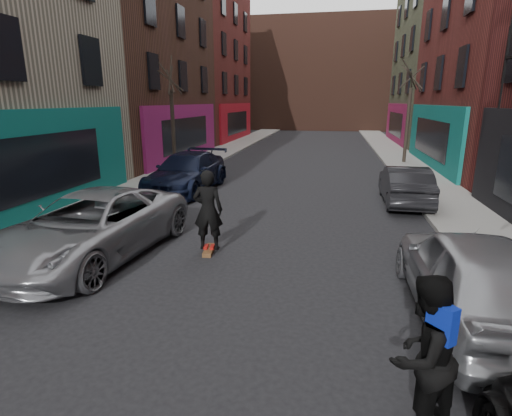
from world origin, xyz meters
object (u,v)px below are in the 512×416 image
at_px(parked_left_end, 187,172).
at_px(skateboarder, 208,210).
at_px(parked_right_far, 474,275).
at_px(parked_right_end, 405,185).
at_px(skateboard, 209,250).
at_px(pedestrian, 422,356).
at_px(tree_right_far, 409,104).
at_px(tree_left_far, 172,108).
at_px(parked_left_far, 92,226).

bearing_deg(parked_left_end, skateboarder, -63.06).
relative_size(parked_left_end, parked_right_far, 1.13).
bearing_deg(parked_right_end, skateboard, 48.31).
distance_m(parked_left_end, skateboarder, 7.43).
xyz_separation_m(parked_left_end, parked_right_end, (8.76, -0.56, -0.09)).
height_order(parked_right_far, pedestrian, pedestrian).
bearing_deg(skateboarder, tree_right_far, -121.06).
xyz_separation_m(tree_right_far, parked_right_far, (-1.81, -18.67, -2.70)).
xyz_separation_m(tree_left_far, parked_left_end, (2.04, -3.68, -2.58)).
relative_size(skateboard, skateboarder, 0.40).
height_order(tree_right_far, parked_left_far, tree_right_far).
height_order(tree_left_far, skateboard, tree_left_far).
distance_m(parked_left_end, pedestrian, 13.76).
bearing_deg(parked_left_end, tree_right_far, 45.47).
bearing_deg(parked_right_end, parked_left_end, -2.81).
height_order(tree_right_far, skateboard, tree_right_far).
xyz_separation_m(parked_left_far, parked_right_far, (8.16, -1.41, 0.03)).
relative_size(parked_right_far, skateboarder, 2.42).
relative_size(tree_left_far, parked_left_far, 1.13).
bearing_deg(parked_left_far, parked_right_far, -4.31).
relative_size(parked_right_end, skateboarder, 2.14).
bearing_deg(parked_left_end, parked_right_end, -1.24).
bearing_deg(parked_left_end, parked_right_far, -44.04).
xyz_separation_m(parked_left_far, parked_left_end, (-0.39, 7.58, 0.00)).
bearing_deg(skateboarder, parked_right_far, 150.54).
height_order(tree_left_far, parked_left_far, tree_left_far).
bearing_deg(parked_right_far, parked_right_end, -91.49).
distance_m(parked_right_far, parked_right_end, 8.44).
height_order(tree_left_far, parked_right_end, tree_left_far).
bearing_deg(pedestrian, skateboard, -91.05).
bearing_deg(parked_right_end, parked_right_far, 89.40).
xyz_separation_m(parked_left_far, skateboard, (2.69, 0.83, -0.75)).
bearing_deg(parked_left_far, parked_left_end, 98.45).
bearing_deg(skateboarder, parked_left_far, 10.06).
bearing_deg(tree_left_far, parked_right_far, -50.13).
height_order(parked_left_far, pedestrian, pedestrian).
height_order(parked_left_end, skateboard, parked_left_end).
bearing_deg(skateboard, parked_left_far, -169.94).
height_order(tree_left_far, pedestrian, tree_left_far).
xyz_separation_m(tree_left_far, skateboarder, (5.12, -10.43, -2.27)).
xyz_separation_m(tree_left_far, parked_right_end, (10.80, -4.24, -2.67)).
bearing_deg(pedestrian, parked_left_end, -98.93).
xyz_separation_m(parked_right_end, skateboard, (-5.68, -6.19, -0.66)).
xyz_separation_m(tree_right_far, pedestrian, (-3.20, -21.43, -2.55)).
xyz_separation_m(skateboarder, pedestrian, (4.08, -4.99, -0.13)).
bearing_deg(skateboarder, skateboard, 180.00).
height_order(parked_right_far, skateboard, parked_right_far).
bearing_deg(tree_left_far, parked_left_end, -61.03).
bearing_deg(parked_left_end, skateboard, -63.06).
xyz_separation_m(parked_left_far, skateboarder, (2.69, 0.83, 0.31)).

